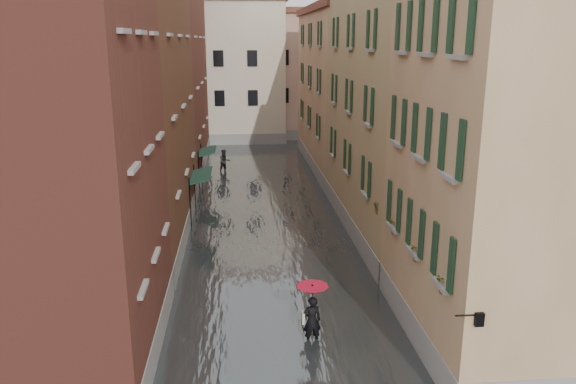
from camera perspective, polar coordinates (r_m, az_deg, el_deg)
name	(u,v)px	position (r m, az deg, el deg)	size (l,w,h in m)	color
ground	(282,319)	(20.40, -0.59, -12.82)	(120.00, 120.00, 0.00)	slate
floodwater	(264,210)	(32.40, -2.41, -1.83)	(10.00, 60.00, 0.20)	#454A4C
building_left_near	(38,154)	(17.19, -24.08, 3.53)	(6.00, 8.00, 13.00)	brown
building_left_mid	(118,113)	(27.73, -16.88, 7.65)	(6.00, 14.00, 12.50)	#5A321C
building_left_far	(159,77)	(42.40, -12.95, 11.33)	(6.00, 16.00, 14.00)	brown
building_right_near	(516,170)	(18.43, 22.15, 2.06)	(6.00, 8.00, 11.50)	#9A764F
building_right_mid	(410,105)	(28.40, 12.26, 8.62)	(6.00, 14.00, 13.00)	tan
building_right_far	(350,93)	(42.96, 6.28, 9.99)	(6.00, 16.00, 11.50)	#9A764F
building_end_cream	(220,73)	(56.06, -6.89, 11.94)	(12.00, 9.00, 13.00)	beige
building_end_pink	(310,76)	(58.53, 2.20, 11.68)	(10.00, 9.00, 12.00)	tan
awning_near	(200,177)	(30.56, -8.88, 1.56)	(1.09, 3.28, 2.80)	#163226
awning_far	(207,152)	(37.25, -8.25, 4.02)	(1.09, 2.81, 2.80)	#163226
wall_lantern	(478,318)	(14.80, 18.72, -12.06)	(0.71, 0.22, 0.35)	black
window_planters	(407,229)	(19.06, 12.04, -3.73)	(0.59, 8.06, 0.84)	#9D4933
pedestrian_main	(312,308)	(18.34, 2.45, -11.69)	(1.04, 1.04, 2.06)	black
pedestrian_far	(225,162)	(41.62, -6.46, 3.07)	(0.88, 0.69, 1.82)	black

